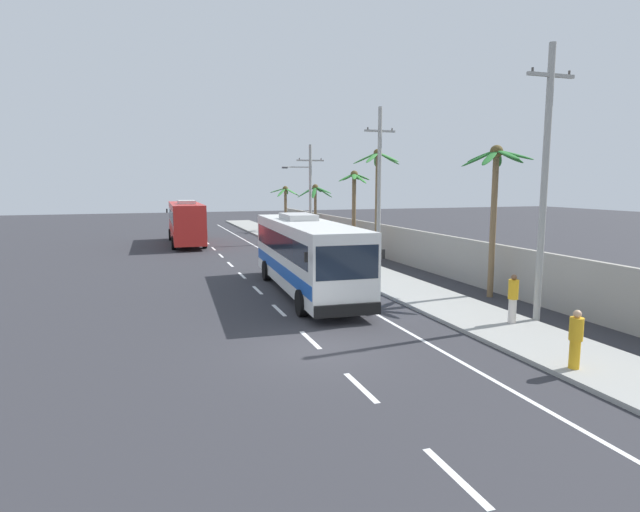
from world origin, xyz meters
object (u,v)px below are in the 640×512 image
Objects in this scene: pedestrian_far_walk at (352,251)px; utility_pole_far at (309,190)px; coach_bus_far_lane at (186,221)px; utility_pole_mid at (379,185)px; motorcycle_beside_bus at (288,255)px; pedestrian_midwalk at (576,338)px; palm_nearest at (316,197)px; palm_fourth at (354,194)px; palm_second at (378,180)px; palm_third at (495,185)px; utility_pole_nearest at (544,182)px; coach_bus_foreground at (306,253)px; pedestrian_near_kerb at (513,298)px; palm_farthest at (286,199)px.

pedestrian_far_walk is 14.42m from utility_pole_far.
coach_bus_far_lane is 19.04m from utility_pole_mid.
motorcycle_beside_bus is 1.21× the size of pedestrian_midwalk.
palm_nearest is 0.83× the size of palm_fourth.
palm_third is (0.22, -11.71, -0.27)m from palm_second.
palm_second is 5.23m from palm_fourth.
utility_pole_far is (2.64, 32.03, 3.53)m from pedestrian_midwalk.
utility_pole_mid is (0.08, 13.81, -0.14)m from utility_pole_nearest.
coach_bus_far_lane reaches higher than coach_bus_foreground.
pedestrian_near_kerb is (5.26, -8.00, -0.82)m from coach_bus_foreground.
palm_third is (1.22, 4.30, -0.08)m from utility_pole_nearest.
palm_nearest is 9.98m from palm_fourth.
palm_third is at bearing -65.57° from coach_bus_far_lane.
pedestrian_near_kerb is at bearing -92.78° from palm_farthest.
utility_pole_far is (5.06, 11.50, 3.87)m from motorcycle_beside_bus.
palm_nearest is at bearing -82.10° from palm_farthest.
utility_pole_nearest is at bearing -94.00° from palm_fourth.
pedestrian_near_kerb is at bearing -72.93° from coach_bus_far_lane.
palm_fourth is at bearing -87.44° from palm_farthest.
coach_bus_far_lane is 34.78m from pedestrian_midwalk.
pedestrian_far_walk is 0.23× the size of palm_second.
utility_pole_far is at bearing 90.34° from utility_pole_mid.
coach_bus_foreground is at bearing -79.94° from coach_bus_far_lane.
coach_bus_far_lane is 14.60m from palm_fourth.
motorcycle_beside_bus is at bearing -135.60° from pedestrian_midwalk.
utility_pole_nearest reaches higher than motorcycle_beside_bus.
motorcycle_beside_bus is 1.11× the size of pedestrian_near_kerb.
pedestrian_far_walk is 0.25× the size of palm_third.
utility_pole_nearest is (6.41, -7.92, 3.24)m from coach_bus_foreground.
palm_nearest reaches higher than motorcycle_beside_bus.
utility_pole_nearest is at bearing -70.87° from coach_bus_far_lane.
palm_third is at bearing -90.88° from palm_fourth.
utility_pole_nearest is 16.04m from palm_second.
utility_pole_far reaches higher than coach_bus_far_lane.
utility_pole_far reaches higher than palm_farthest.
palm_fourth is (6.54, 5.00, 3.63)m from motorcycle_beside_bus.
palm_third reaches higher than palm_fourth.
utility_pole_far is 1.24× the size of palm_third.
palm_farthest is (2.37, 24.51, 2.47)m from pedestrian_far_walk.
utility_pole_far is 1.66× the size of palm_nearest.
palm_fourth is at bearing -151.49° from pedestrian_midwalk.
pedestrian_far_walk is at bearing -61.47° from coach_bus_far_lane.
coach_bus_far_lane is at bearing 170.33° from pedestrian_near_kerb.
motorcycle_beside_bus is 17.48m from utility_pole_nearest.
palm_second is at bearing 145.64° from pedestrian_near_kerb.
palm_third is (3.85, 8.71, 4.06)m from pedestrian_midwalk.
utility_pole_mid is 1.15× the size of utility_pole_far.
palm_second reaches higher than pedestrian_near_kerb.
motorcycle_beside_bus is (5.18, -13.39, -1.30)m from coach_bus_far_lane.
coach_bus_foreground is at bearing 128.97° from utility_pole_nearest.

